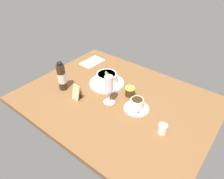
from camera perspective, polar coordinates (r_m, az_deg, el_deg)
The scene contains 9 objects.
ground_plane at distance 122.92cm, azimuth 1.17°, elevation -3.12°, with size 110.00×84.00×3.00cm, color brown.
porridge_bowl at distance 132.35cm, azimuth -1.47°, elevation 2.81°, with size 22.39×22.39×8.50cm.
cutlery_setting at distance 159.73cm, azimuth -5.65°, elevation 7.62°, with size 11.78×18.21×0.90cm.
coffee_cup at distance 114.48cm, azimuth 6.96°, elevation -4.13°, with size 14.02×14.02×6.60cm.
creamer_jug at distance 103.90cm, azimuth 13.82°, elevation -10.46°, with size 4.39×5.26×5.65cm.
wine_glass at distance 112.49cm, azimuth -0.87°, elevation 1.15°, with size 6.40×6.40×17.59cm.
jam_jar at distance 123.32cm, azimuth 4.93°, elevation -0.54°, with size 5.74×5.74×5.66cm.
sauce_bottle_brown at distance 128.90cm, azimuth -13.70°, elevation 3.37°, with size 5.11×5.11×18.58cm.
menu_card at distance 121.60cm, azimuth -9.53°, elevation -0.60°, with size 5.11×5.60×9.15cm.
Camera 1 is at (-56.73, 75.99, 76.71)cm, focal length 33.12 mm.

